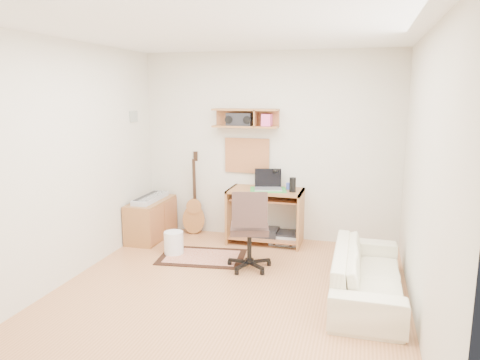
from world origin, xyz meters
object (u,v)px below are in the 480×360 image
(desk, at_px, (265,216))
(cabinet, at_px, (151,219))
(printer, at_px, (285,237))
(sofa, at_px, (368,266))
(task_chair, at_px, (249,228))

(desk, relative_size, cabinet, 1.11)
(desk, bearing_deg, printer, 7.19)
(desk, xyz_separation_m, sofa, (1.35, -1.39, -0.04))
(printer, relative_size, sofa, 0.24)
(cabinet, bearing_deg, desk, 8.28)
(printer, bearing_deg, task_chair, -104.93)
(task_chair, bearing_deg, cabinet, 141.18)
(desk, bearing_deg, task_chair, -89.00)
(sofa, bearing_deg, cabinet, 68.58)
(task_chair, height_order, cabinet, task_chair)
(task_chair, relative_size, printer, 2.40)
(desk, height_order, sofa, desk)
(printer, distance_m, sofa, 1.81)
(sofa, bearing_deg, task_chair, 72.07)
(task_chair, relative_size, cabinet, 1.09)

